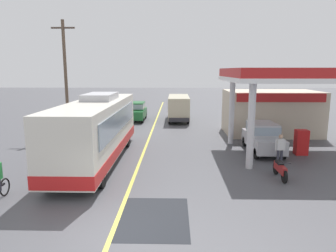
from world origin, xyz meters
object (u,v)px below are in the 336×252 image
at_px(coach_bus_main, 97,131).
at_px(car_trailing_behind_bus, 137,110).
at_px(pedestrian_near_pump, 267,135).
at_px(minibus_opposing_lane, 179,106).
at_px(car_at_pump, 263,136).
at_px(motorcycle_parked_forecourt, 280,169).
at_px(pedestrian_by_shop, 280,148).

height_order(coach_bus_main, car_trailing_behind_bus, coach_bus_main).
height_order(pedestrian_near_pump, car_trailing_behind_bus, car_trailing_behind_bus).
distance_m(minibus_opposing_lane, pedestrian_near_pump, 12.53).
height_order(car_at_pump, pedestrian_near_pump, car_at_pump).
bearing_deg(motorcycle_parked_forecourt, minibus_opposing_lane, 105.25).
bearing_deg(car_trailing_behind_bus, pedestrian_by_shop, -56.98).
bearing_deg(minibus_opposing_lane, pedestrian_by_shop, -70.33).
height_order(car_at_pump, car_trailing_behind_bus, same).
height_order(minibus_opposing_lane, pedestrian_by_shop, minibus_opposing_lane).
height_order(pedestrian_by_shop, car_trailing_behind_bus, car_trailing_behind_bus).
bearing_deg(pedestrian_by_shop, car_at_pump, 94.16).
bearing_deg(car_trailing_behind_bus, minibus_opposing_lane, 1.37).
bearing_deg(pedestrian_by_shop, motorcycle_parked_forecourt, -107.78).
distance_m(pedestrian_by_shop, car_trailing_behind_bus, 17.36).
bearing_deg(coach_bus_main, car_trailing_behind_bus, 88.42).
distance_m(motorcycle_parked_forecourt, car_trailing_behind_bus, 18.83).
height_order(minibus_opposing_lane, car_trailing_behind_bus, minibus_opposing_lane).
relative_size(minibus_opposing_lane, pedestrian_near_pump, 3.69).
distance_m(car_at_pump, minibus_opposing_lane, 13.03).
height_order(motorcycle_parked_forecourt, car_trailing_behind_bus, car_trailing_behind_bus).
distance_m(coach_bus_main, pedestrian_near_pump, 10.61).
xyz_separation_m(car_at_pump, pedestrian_by_shop, (0.19, -2.65, -0.08)).
relative_size(coach_bus_main, pedestrian_near_pump, 6.65).
relative_size(minibus_opposing_lane, car_trailing_behind_bus, 1.46).
bearing_deg(coach_bus_main, pedestrian_by_shop, -2.61).
bearing_deg(motorcycle_parked_forecourt, car_trailing_behind_bus, 117.83).
height_order(car_at_pump, pedestrian_by_shop, car_at_pump).
bearing_deg(minibus_opposing_lane, coach_bus_main, -107.98).
xyz_separation_m(motorcycle_parked_forecourt, pedestrian_by_shop, (0.67, 2.09, 0.49)).
bearing_deg(coach_bus_main, motorcycle_parked_forecourt, -15.48).
relative_size(minibus_opposing_lane, pedestrian_by_shop, 3.69).
bearing_deg(pedestrian_by_shop, minibus_opposing_lane, 109.67).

